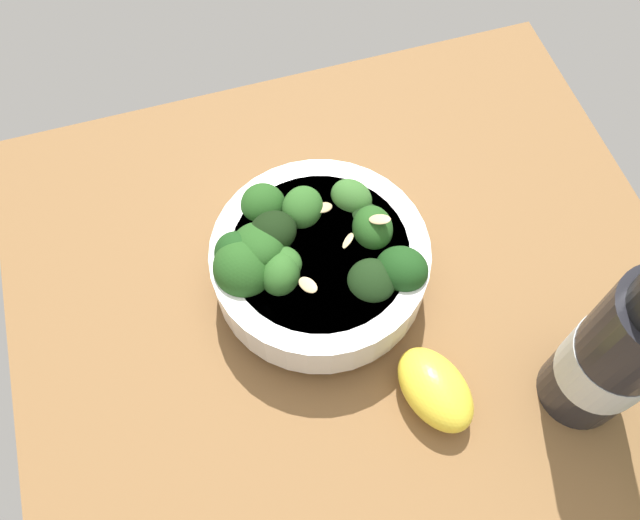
# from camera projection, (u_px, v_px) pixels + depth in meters

# --- Properties ---
(ground_plane) EXTENTS (0.57, 0.57, 0.04)m
(ground_plane) POSITION_uv_depth(u_px,v_px,m) (361.00, 336.00, 0.57)
(ground_plane) COLOR brown
(bowl_of_broccoli) EXTENTS (0.18, 0.17, 0.09)m
(bowl_of_broccoli) POSITION_uv_depth(u_px,v_px,m) (314.00, 259.00, 0.54)
(bowl_of_broccoli) COLOR white
(bowl_of_broccoli) RESTS_ON ground_plane
(lemon_wedge) EXTENTS (0.06, 0.08, 0.04)m
(lemon_wedge) POSITION_uv_depth(u_px,v_px,m) (435.00, 389.00, 0.51)
(lemon_wedge) COLOR yellow
(lemon_wedge) RESTS_ON ground_plane
(bottle_short) EXTENTS (0.06, 0.06, 0.18)m
(bottle_short) POSITION_uv_depth(u_px,v_px,m) (618.00, 354.00, 0.45)
(bottle_short) COLOR black
(bottle_short) RESTS_ON ground_plane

